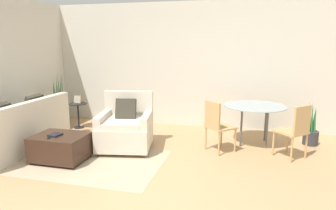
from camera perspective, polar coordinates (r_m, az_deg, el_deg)
The scene contains 16 objects.
ground_plane at distance 3.94m, azimuth -10.10°, elevation -16.65°, with size 20.00×20.00×0.00m, color tan.
wall_back at distance 6.81m, azimuth 1.85°, elevation 7.62°, with size 12.00×0.06×2.75m.
wall_left at distance 6.43m, azimuth -29.28°, elevation 5.91°, with size 0.06×12.00×2.75m.
area_rug at distance 5.07m, azimuth -15.29°, elevation -10.22°, with size 2.45×1.58×0.01m.
couch at distance 5.90m, azimuth -27.07°, elevation -4.88°, with size 0.92×2.09×0.92m.
armchair at distance 5.39m, azimuth -8.07°, elevation -4.38°, with size 1.05×1.04×0.99m.
ottoman at distance 5.13m, azimuth -19.77°, elevation -7.48°, with size 0.82×0.64×0.42m.
book_stack at distance 5.07m, azimuth -20.70°, elevation -5.34°, with size 0.19×0.19×0.03m.
tv_remote_primary at distance 5.00m, azimuth -21.70°, elevation -5.74°, with size 0.10×0.15×0.01m.
potted_plant at distance 7.26m, azimuth -19.94°, elevation -1.57°, with size 0.39×0.39×1.24m.
side_table at distance 6.92m, azimuth -16.76°, elevation -1.05°, with size 0.40×0.40×0.56m.
picture_frame at distance 6.87m, azimuth -16.88°, elevation 1.02°, with size 0.17×0.07×0.18m.
dining_table at distance 5.76m, azimuth 16.18°, elevation -0.82°, with size 1.14×1.14×0.73m.
dining_chair_near_left at distance 5.20m, azimuth 9.28°, elevation -3.41°, with size 0.59×0.59×0.90m.
dining_chair_near_right at distance 5.24m, azimuth 23.15°, elevation -4.09°, with size 0.59×0.59×0.90m.
potted_plant_small at distance 6.18m, azimuth 25.59°, elevation -4.88°, with size 0.27×0.27×0.82m.
Camera 1 is at (1.50, -3.13, 1.86)m, focal length 32.00 mm.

